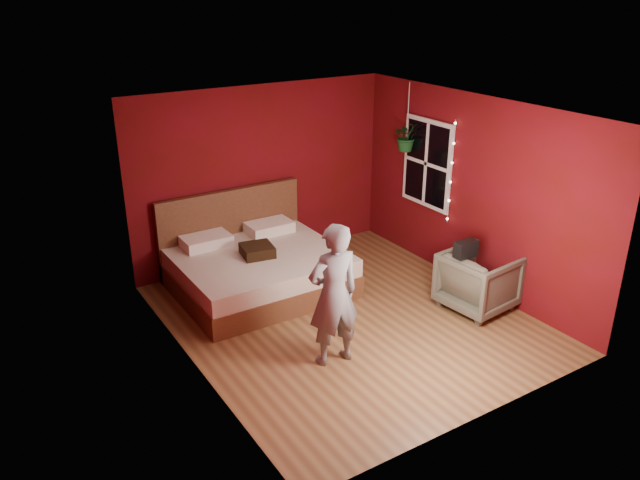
# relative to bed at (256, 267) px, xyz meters

# --- Properties ---
(floor) EXTENTS (4.50, 4.50, 0.00)m
(floor) POSITION_rel_bed_xyz_m (0.57, -1.38, -0.31)
(floor) COLOR brown
(floor) RESTS_ON ground
(room_walls) EXTENTS (4.04, 4.54, 2.62)m
(room_walls) POSITION_rel_bed_xyz_m (0.57, -1.38, 1.37)
(room_walls) COLOR maroon
(room_walls) RESTS_ON ground
(window) EXTENTS (0.05, 0.97, 1.27)m
(window) POSITION_rel_bed_xyz_m (2.54, -0.48, 1.19)
(window) COLOR white
(window) RESTS_ON room_walls
(fairy_lights) EXTENTS (0.04, 0.04, 1.45)m
(fairy_lights) POSITION_rel_bed_xyz_m (2.51, -1.01, 1.19)
(fairy_lights) COLOR silver
(fairy_lights) RESTS_ON room_walls
(bed) EXTENTS (2.17, 1.84, 1.19)m
(bed) POSITION_rel_bed_xyz_m (0.00, 0.00, 0.00)
(bed) COLOR brown
(bed) RESTS_ON ground
(person) EXTENTS (0.63, 0.44, 1.64)m
(person) POSITION_rel_bed_xyz_m (-0.09, -2.05, 0.51)
(person) COLOR slate
(person) RESTS_ON ground
(armchair) EXTENTS (0.92, 0.90, 0.76)m
(armchair) POSITION_rel_bed_xyz_m (2.14, -2.03, 0.07)
(armchair) COLOR #585845
(armchair) RESTS_ON ground
(handbag) EXTENTS (0.29, 0.15, 0.21)m
(handbag) POSITION_rel_bed_xyz_m (1.90, -1.99, 0.56)
(handbag) COLOR black
(handbag) RESTS_ON armchair
(throw_pillow) EXTENTS (0.46, 0.46, 0.14)m
(throw_pillow) POSITION_rel_bed_xyz_m (-0.04, -0.14, 0.30)
(throw_pillow) COLOR black
(throw_pillow) RESTS_ON bed
(hanging_plant) EXTENTS (0.49, 0.46, 0.99)m
(hanging_plant) POSITION_rel_bed_xyz_m (2.45, -0.11, 1.52)
(hanging_plant) COLOR silver
(hanging_plant) RESTS_ON room_walls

